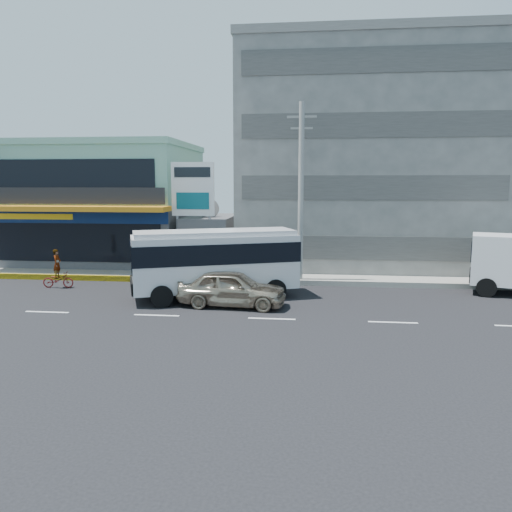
{
  "coord_description": "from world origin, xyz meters",
  "views": [
    {
      "loc": [
        6.59,
        -20.35,
        5.7
      ],
      "look_at": [
        3.98,
        3.17,
        2.2
      ],
      "focal_mm": 35.0,
      "sensor_mm": 36.0,
      "label": 1
    }
  ],
  "objects_px": {
    "shop_building": "(106,206)",
    "minibus": "(215,258)",
    "motorcycle_rider": "(58,275)",
    "concrete_building": "(362,163)",
    "utility_pole_near": "(301,192)",
    "satellite_dish": "(208,216)",
    "billboard": "(193,195)",
    "sedan": "(232,288)"
  },
  "relations": [
    {
      "from": "satellite_dish",
      "to": "minibus",
      "type": "bearing_deg",
      "value": -75.64
    },
    {
      "from": "shop_building",
      "to": "utility_pole_near",
      "type": "bearing_deg",
      "value": -25.06
    },
    {
      "from": "billboard",
      "to": "utility_pole_near",
      "type": "distance_m",
      "value": 6.75
    },
    {
      "from": "billboard",
      "to": "utility_pole_near",
      "type": "bearing_deg",
      "value": -15.48
    },
    {
      "from": "sedan",
      "to": "motorcycle_rider",
      "type": "xyz_separation_m",
      "value": [
        -10.09,
        3.02,
        -0.15
      ]
    },
    {
      "from": "minibus",
      "to": "sedan",
      "type": "bearing_deg",
      "value": -55.44
    },
    {
      "from": "shop_building",
      "to": "sedan",
      "type": "bearing_deg",
      "value": -47.41
    },
    {
      "from": "billboard",
      "to": "satellite_dish",
      "type": "bearing_deg",
      "value": 74.48
    },
    {
      "from": "concrete_building",
      "to": "minibus",
      "type": "xyz_separation_m",
      "value": [
        -8.1,
        -11.43,
        -4.99
      ]
    },
    {
      "from": "sedan",
      "to": "motorcycle_rider",
      "type": "bearing_deg",
      "value": 77.63
    },
    {
      "from": "concrete_building",
      "to": "satellite_dish",
      "type": "relative_size",
      "value": 10.67
    },
    {
      "from": "concrete_building",
      "to": "minibus",
      "type": "bearing_deg",
      "value": -125.33
    },
    {
      "from": "shop_building",
      "to": "minibus",
      "type": "xyz_separation_m",
      "value": [
        9.9,
        -10.37,
        -1.99
      ]
    },
    {
      "from": "concrete_building",
      "to": "motorcycle_rider",
      "type": "bearing_deg",
      "value": -149.66
    },
    {
      "from": "concrete_building",
      "to": "motorcycle_rider",
      "type": "relative_size",
      "value": 7.54
    },
    {
      "from": "concrete_building",
      "to": "sedan",
      "type": "relative_size",
      "value": 3.21
    },
    {
      "from": "concrete_building",
      "to": "utility_pole_near",
      "type": "relative_size",
      "value": 1.6
    },
    {
      "from": "shop_building",
      "to": "motorcycle_rider",
      "type": "relative_size",
      "value": 5.84
    },
    {
      "from": "sedan",
      "to": "satellite_dish",
      "type": "bearing_deg",
      "value": 22.66
    },
    {
      "from": "billboard",
      "to": "motorcycle_rider",
      "type": "height_order",
      "value": "billboard"
    },
    {
      "from": "satellite_dish",
      "to": "billboard",
      "type": "bearing_deg",
      "value": -105.52
    },
    {
      "from": "concrete_building",
      "to": "billboard",
      "type": "relative_size",
      "value": 2.32
    },
    {
      "from": "minibus",
      "to": "concrete_building",
      "type": "bearing_deg",
      "value": 54.67
    },
    {
      "from": "concrete_building",
      "to": "satellite_dish",
      "type": "height_order",
      "value": "concrete_building"
    },
    {
      "from": "billboard",
      "to": "shop_building",
      "type": "bearing_deg",
      "value": 147.68
    },
    {
      "from": "minibus",
      "to": "motorcycle_rider",
      "type": "relative_size",
      "value": 3.97
    },
    {
      "from": "satellite_dish",
      "to": "motorcycle_rider",
      "type": "xyz_separation_m",
      "value": [
        -7.09,
        -6.01,
        -2.87
      ]
    },
    {
      "from": "satellite_dish",
      "to": "utility_pole_near",
      "type": "height_order",
      "value": "utility_pole_near"
    },
    {
      "from": "concrete_building",
      "to": "minibus",
      "type": "relative_size",
      "value": 1.9
    },
    {
      "from": "shop_building",
      "to": "satellite_dish",
      "type": "bearing_deg",
      "value": -20.21
    },
    {
      "from": "utility_pole_near",
      "to": "shop_building",
      "type": "bearing_deg",
      "value": 154.94
    },
    {
      "from": "concrete_building",
      "to": "motorcycle_rider",
      "type": "distance_m",
      "value": 20.78
    },
    {
      "from": "concrete_building",
      "to": "utility_pole_near",
      "type": "distance_m",
      "value": 8.79
    },
    {
      "from": "shop_building",
      "to": "billboard",
      "type": "xyz_separation_m",
      "value": [
        7.5,
        -4.75,
        0.93
      ]
    },
    {
      "from": "billboard",
      "to": "sedan",
      "type": "height_order",
      "value": "billboard"
    },
    {
      "from": "shop_building",
      "to": "satellite_dish",
      "type": "relative_size",
      "value": 8.27
    },
    {
      "from": "satellite_dish",
      "to": "motorcycle_rider",
      "type": "height_order",
      "value": "satellite_dish"
    },
    {
      "from": "satellite_dish",
      "to": "sedan",
      "type": "xyz_separation_m",
      "value": [
        3.0,
        -9.02,
        -2.73
      ]
    },
    {
      "from": "minibus",
      "to": "motorcycle_rider",
      "type": "height_order",
      "value": "minibus"
    },
    {
      "from": "utility_pole_near",
      "to": "motorcycle_rider",
      "type": "xyz_separation_m",
      "value": [
        -13.09,
        -2.41,
        -4.45
      ]
    },
    {
      "from": "motorcycle_rider",
      "to": "billboard",
      "type": "bearing_deg",
      "value": 32.53
    },
    {
      "from": "shop_building",
      "to": "sedan",
      "type": "height_order",
      "value": "shop_building"
    }
  ]
}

